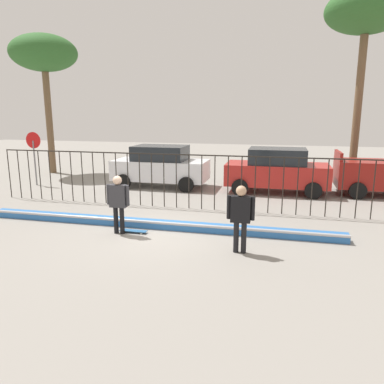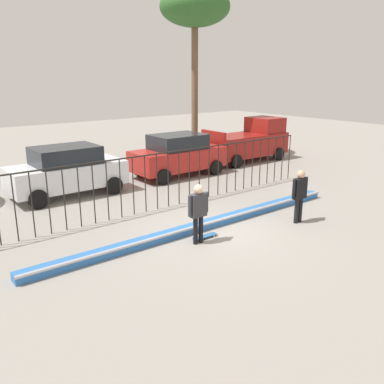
% 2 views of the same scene
% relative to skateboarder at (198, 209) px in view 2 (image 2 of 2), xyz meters
% --- Properties ---
extents(ground_plane, '(60.00, 60.00, 0.00)m').
position_rel_skateboarder_xyz_m(ground_plane, '(0.79, 0.33, -1.01)').
color(ground_plane, gray).
extents(bowl_coping_ledge, '(11.00, 0.40, 0.27)m').
position_rel_skateboarder_xyz_m(bowl_coping_ledge, '(0.79, 0.74, -0.89)').
color(bowl_coping_ledge, '#2D6BB7').
rests_on(bowl_coping_ledge, ground).
extents(perimeter_fence, '(14.04, 0.04, 1.96)m').
position_rel_skateboarder_xyz_m(perimeter_fence, '(0.79, 3.21, 0.18)').
color(perimeter_fence, black).
rests_on(perimeter_fence, ground).
extents(skateboarder, '(0.68, 0.25, 1.68)m').
position_rel_skateboarder_xyz_m(skateboarder, '(0.00, 0.00, 0.00)').
color(skateboarder, black).
rests_on(skateboarder, ground).
extents(skateboard, '(0.80, 0.20, 0.07)m').
position_rel_skateboarder_xyz_m(skateboard, '(0.37, 0.14, -0.95)').
color(skateboard, '#26598C').
rests_on(skateboard, ground).
extents(camera_operator, '(0.68, 0.26, 1.69)m').
position_rel_skateboarder_xyz_m(camera_operator, '(3.52, -0.66, 0.01)').
color(camera_operator, black).
rests_on(camera_operator, ground).
extents(parked_car_white, '(4.30, 2.12, 1.90)m').
position_rel_skateboarder_xyz_m(parked_car_white, '(-0.98, 6.75, -0.04)').
color(parked_car_white, silver).
rests_on(parked_car_white, ground).
extents(parked_car_red, '(4.30, 2.12, 1.90)m').
position_rel_skateboarder_xyz_m(parked_car_red, '(4.26, 6.72, -0.04)').
color(parked_car_red, '#B2231E').
rests_on(parked_car_red, ground).
extents(pickup_truck, '(4.70, 2.12, 2.24)m').
position_rel_skateboarder_xyz_m(pickup_truck, '(9.27, 7.13, 0.03)').
color(pickup_truck, maroon).
rests_on(pickup_truck, ground).
extents(palm_tree_tall, '(3.70, 3.70, 8.90)m').
position_rel_skateboarder_xyz_m(palm_tree_tall, '(7.84, 9.99, 6.74)').
color(palm_tree_tall, brown).
rests_on(palm_tree_tall, ground).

